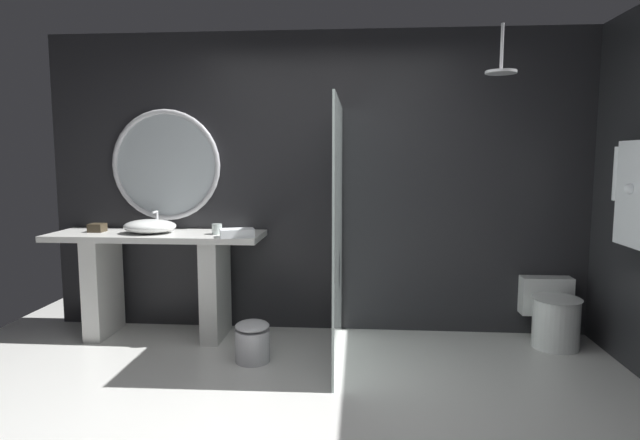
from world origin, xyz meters
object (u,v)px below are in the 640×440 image
at_px(tissue_box, 97,228).
at_px(vessel_sink, 150,226).
at_px(waste_bin, 252,341).
at_px(rain_shower_head, 501,68).
at_px(folded_hand_towel, 237,233).
at_px(tumbler_cup, 217,229).
at_px(toilet, 552,313).
at_px(round_wall_mirror, 166,165).

bearing_deg(tissue_box, vessel_sink, -5.08).
bearing_deg(waste_bin, rain_shower_head, 9.34).
bearing_deg(vessel_sink, rain_shower_head, -3.97).
distance_m(rain_shower_head, folded_hand_towel, 2.36).
height_order(tissue_box, rain_shower_head, rain_shower_head).
relative_size(vessel_sink, tissue_box, 3.52).
relative_size(vessel_sink, rain_shower_head, 1.22).
bearing_deg(tumbler_cup, folded_hand_towel, -35.13).
height_order(tissue_box, folded_hand_towel, tissue_box).
distance_m(toilet, waste_bin, 2.45).
xyz_separation_m(rain_shower_head, toilet, (0.56, 0.27, -1.92)).
xyz_separation_m(waste_bin, folded_hand_towel, (-0.18, 0.33, 0.77)).
relative_size(tissue_box, toilet, 0.22).
xyz_separation_m(vessel_sink, rain_shower_head, (2.79, -0.19, 1.23)).
distance_m(vessel_sink, round_wall_mirror, 0.58).
bearing_deg(round_wall_mirror, folded_hand_towel, -31.32).
relative_size(rain_shower_head, waste_bin, 1.15).
height_order(vessel_sink, folded_hand_towel, vessel_sink).
xyz_separation_m(tissue_box, rain_shower_head, (3.27, -0.24, 1.25)).
xyz_separation_m(tumbler_cup, waste_bin, (0.38, -0.48, -0.78)).
bearing_deg(rain_shower_head, folded_hand_towel, 179.06).
xyz_separation_m(vessel_sink, folded_hand_towel, (0.78, -0.16, -0.03)).
distance_m(tissue_box, toilet, 3.88).
bearing_deg(waste_bin, tumbler_cup, 128.92).
distance_m(tumbler_cup, folded_hand_towel, 0.25).
distance_m(waste_bin, folded_hand_towel, 0.86).
height_order(tumbler_cup, toilet, tumbler_cup).
bearing_deg(waste_bin, vessel_sink, 152.88).
height_order(vessel_sink, round_wall_mirror, round_wall_mirror).
distance_m(tumbler_cup, toilet, 2.85).
xyz_separation_m(round_wall_mirror, waste_bin, (0.91, -0.78, -1.30)).
bearing_deg(rain_shower_head, waste_bin, -170.66).
relative_size(vessel_sink, round_wall_mirror, 0.45).
height_order(vessel_sink, tumbler_cup, vessel_sink).
relative_size(vessel_sink, folded_hand_towel, 1.64).
height_order(tissue_box, waste_bin, tissue_box).
bearing_deg(vessel_sink, round_wall_mirror, 80.18).
height_order(vessel_sink, rain_shower_head, rain_shower_head).
bearing_deg(rain_shower_head, tumbler_cup, 175.44).
distance_m(tumbler_cup, rain_shower_head, 2.54).
relative_size(waste_bin, folded_hand_towel, 1.17).
xyz_separation_m(toilet, folded_hand_towel, (-2.56, -0.24, 0.67)).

